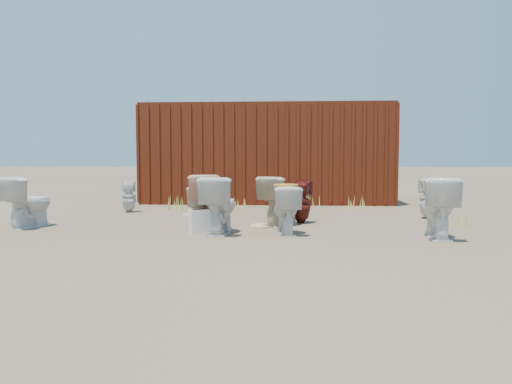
# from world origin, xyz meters

# --- Properties ---
(ground) EXTENTS (100.00, 100.00, 0.00)m
(ground) POSITION_xyz_m (0.00, 0.00, 0.00)
(ground) COLOR brown
(ground) RESTS_ON ground
(shipping_container) EXTENTS (6.00, 2.40, 2.40)m
(shipping_container) POSITION_xyz_m (0.00, 5.20, 1.20)
(shipping_container) COLOR #4F1A0D
(shipping_container) RESTS_ON ground
(toilet_front_a) EXTENTS (0.66, 0.89, 0.81)m
(toilet_front_a) POSITION_xyz_m (-3.60, 0.13, 0.40)
(toilet_front_a) COLOR white
(toilet_front_a) RESTS_ON ground
(toilet_front_pink) EXTENTS (0.69, 0.94, 0.86)m
(toilet_front_pink) POSITION_xyz_m (-0.83, 0.17, 0.43)
(toilet_front_pink) COLOR #F1A38B
(toilet_front_pink) RESTS_ON ground
(toilet_front_c) EXTENTS (0.54, 0.86, 0.84)m
(toilet_front_c) POSITION_xyz_m (-0.48, -0.31, 0.42)
(toilet_front_c) COLOR white
(toilet_front_c) RESTS_ON ground
(toilet_front_maroon) EXTENTS (0.42, 0.42, 0.73)m
(toilet_front_maroon) POSITION_xyz_m (0.74, 0.92, 0.37)
(toilet_front_maroon) COLOR #58140F
(toilet_front_maroon) RESTS_ON ground
(toilet_front_e) EXTENTS (0.55, 0.87, 0.85)m
(toilet_front_e) POSITION_xyz_m (2.59, -0.54, 0.42)
(toilet_front_e) COLOR white
(toilet_front_e) RESTS_ON ground
(toilet_back_a) EXTENTS (0.36, 0.36, 0.64)m
(toilet_back_a) POSITION_xyz_m (-2.71, 2.40, 0.32)
(toilet_back_a) COLOR silver
(toilet_back_a) RESTS_ON ground
(toilet_back_beige_left) EXTENTS (0.42, 0.69, 0.68)m
(toilet_back_beige_left) POSITION_xyz_m (-0.84, 0.17, 0.34)
(toilet_back_beige_left) COLOR beige
(toilet_back_beige_left) RESTS_ON ground
(toilet_back_beige_right) EXTENTS (0.81, 0.91, 0.81)m
(toilet_back_beige_right) POSITION_xyz_m (0.41, 0.57, 0.41)
(toilet_back_beige_right) COLOR beige
(toilet_back_beige_right) RESTS_ON ground
(toilet_back_yellowlid) EXTENTS (0.48, 0.73, 0.70)m
(toilet_back_yellowlid) POSITION_xyz_m (0.49, -0.30, 0.35)
(toilet_back_yellowlid) COLOR white
(toilet_back_yellowlid) RESTS_ON ground
(toilet_back_e) EXTENTS (0.35, 0.36, 0.73)m
(toilet_back_e) POSITION_xyz_m (3.08, 1.70, 0.37)
(toilet_back_e) COLOR silver
(toilet_back_e) RESTS_ON ground
(yellow_lid) EXTENTS (0.36, 0.44, 0.02)m
(yellow_lid) POSITION_xyz_m (0.49, -0.30, 0.71)
(yellow_lid) COLOR orange
(yellow_lid) RESTS_ON toilet_back_yellowlid
(loose_tank) EXTENTS (0.54, 0.39, 0.35)m
(loose_tank) POSITION_xyz_m (-0.68, -0.22, 0.17)
(loose_tank) COLOR white
(loose_tank) RESTS_ON ground
(loose_lid_near) EXTENTS (0.47, 0.56, 0.02)m
(loose_lid_near) POSITION_xyz_m (0.10, 0.46, 0.01)
(loose_lid_near) COLOR beige
(loose_lid_near) RESTS_ON ground
(loose_lid_far) EXTENTS (0.53, 0.58, 0.02)m
(loose_lid_far) POSITION_xyz_m (-1.32, 1.88, 0.01)
(loose_lid_far) COLOR #C9BA92
(loose_lid_far) RESTS_ON ground
(weed_clump_a) EXTENTS (0.36, 0.36, 0.33)m
(weed_clump_a) POSITION_xyz_m (-1.83, 2.79, 0.17)
(weed_clump_a) COLOR #C3C64F
(weed_clump_a) RESTS_ON ground
(weed_clump_b) EXTENTS (0.32, 0.32, 0.26)m
(weed_clump_b) POSITION_xyz_m (0.44, 2.68, 0.13)
(weed_clump_b) COLOR #C3C64F
(weed_clump_b) RESTS_ON ground
(weed_clump_c) EXTENTS (0.36, 0.36, 0.31)m
(weed_clump_c) POSITION_xyz_m (1.95, 3.02, 0.16)
(weed_clump_c) COLOR #C3C64F
(weed_clump_c) RESTS_ON ground
(weed_clump_d) EXTENTS (0.30, 0.30, 0.23)m
(weed_clump_d) POSITION_xyz_m (-0.55, 3.29, 0.11)
(weed_clump_d) COLOR #C3C64F
(weed_clump_d) RESTS_ON ground
(weed_clump_e) EXTENTS (0.34, 0.34, 0.34)m
(weed_clump_e) POSITION_xyz_m (1.04, 3.21, 0.17)
(weed_clump_e) COLOR #C3C64F
(weed_clump_e) RESTS_ON ground
(weed_clump_f) EXTENTS (0.28, 0.28, 0.28)m
(weed_clump_f) POSITION_xyz_m (3.25, 0.67, 0.14)
(weed_clump_f) COLOR #C3C64F
(weed_clump_f) RESTS_ON ground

